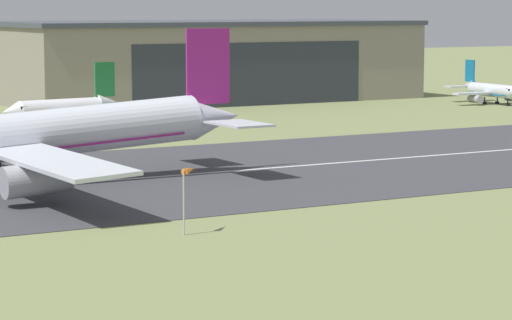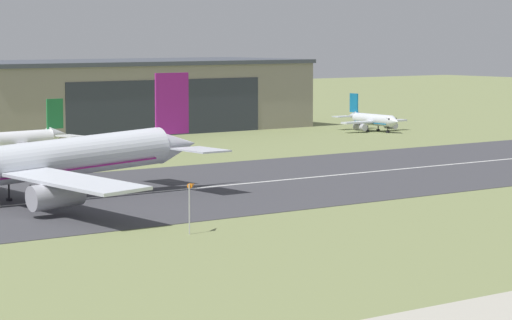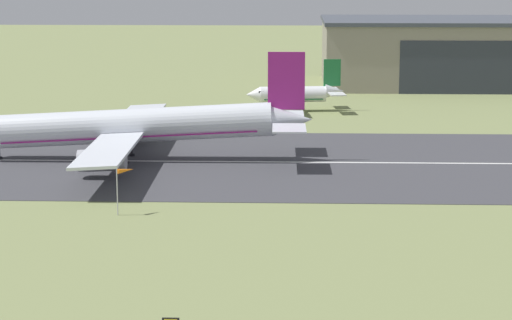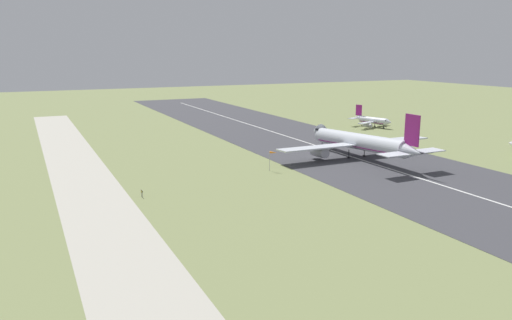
# 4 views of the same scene
# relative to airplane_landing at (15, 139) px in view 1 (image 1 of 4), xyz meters

# --- Properties ---
(runway_strip) EXTENTS (506.97, 51.46, 0.06)m
(runway_strip) POSITION_rel_airplane_landing_xyz_m (37.46, -0.86, -5.12)
(runway_strip) COLOR #3D3D42
(runway_strip) RESTS_ON ground_plane
(runway_centreline) EXTENTS (456.27, 0.70, 0.01)m
(runway_centreline) POSITION_rel_airplane_landing_xyz_m (37.46, -0.86, -5.09)
(runway_centreline) COLOR silver
(runway_centreline) RESTS_ON runway_strip
(hangar_building) EXTENTS (83.67, 35.50, 16.02)m
(hangar_building) POSITION_rel_airplane_landing_xyz_m (73.13, 95.54, 2.87)
(hangar_building) COLOR gray
(hangar_building) RESTS_ON ground_plane
(airplane_landing) EXTENTS (53.75, 54.80, 16.52)m
(airplane_landing) POSITION_rel_airplane_landing_xyz_m (0.00, 0.00, 0.00)
(airplane_landing) COLOR silver
(airplane_landing) RESTS_ON ground_plane
(airplane_parked_centre) EXTENTS (17.85, 17.74, 8.33)m
(airplane_parked_centre) POSITION_rel_airplane_landing_xyz_m (116.13, 59.19, -2.55)
(airplane_parked_centre) COLOR silver
(airplane_parked_centre) RESTS_ON ground_plane
(airplane_parked_east) EXTENTS (20.08, 19.27, 10.41)m
(airplane_parked_east) POSITION_rel_airplane_landing_xyz_m (24.55, 51.18, -1.84)
(airplane_parked_east) COLOR white
(airplane_parked_east) RESTS_ON ground_plane
(windsock_pole) EXTENTS (2.06, 1.89, 5.63)m
(windsock_pole) POSITION_rel_airplane_landing_xyz_m (4.13, -32.50, -0.13)
(windsock_pole) COLOR #B7B7BC
(windsock_pole) RESTS_ON ground_plane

